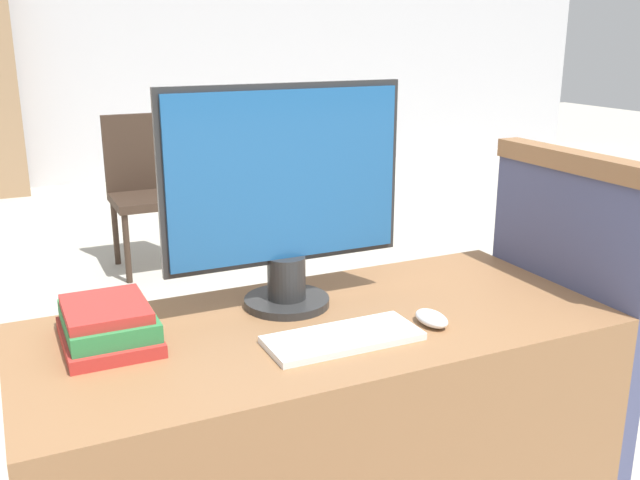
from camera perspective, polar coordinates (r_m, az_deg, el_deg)
name	(u,v)px	position (r m, az deg, el deg)	size (l,w,h in m)	color
wall_back	(54,31)	(7.08, -20.50, 15.37)	(12.00, 0.06, 2.80)	silver
desk	(320,461)	(1.87, 0.02, -17.29)	(1.39, 0.62, 0.76)	#8C603D
carrel_divider	(557,346)	(2.13, 18.45, -8.04)	(0.07, 0.55, 1.11)	#474C70
monitor	(285,195)	(1.71, -2.81, 3.59)	(0.61, 0.21, 0.55)	#282828
keyboard	(342,338)	(1.59, 1.74, -7.86)	(0.35, 0.15, 0.02)	white
mouse	(432,318)	(1.69, 8.92, -6.21)	(0.06, 0.10, 0.03)	white
book_stack	(108,324)	(1.64, -16.59, -6.45)	(0.20, 0.27, 0.09)	#B72D28
far_chair	(146,184)	(4.46, -13.72, 4.39)	(0.44, 0.44, 0.93)	#38281E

